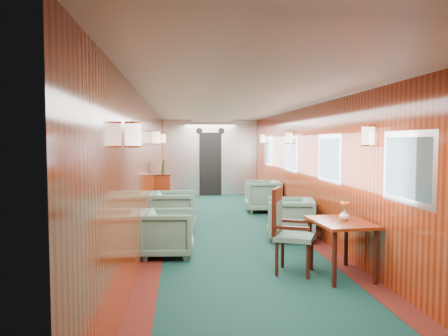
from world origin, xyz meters
name	(u,v)px	position (x,y,z in m)	size (l,w,h in m)	color
room	(232,146)	(0.00, 0.00, 1.63)	(12.00, 12.10, 2.40)	#0C2C25
bulkhead	(210,158)	(0.00, 5.91, 1.18)	(2.98, 0.17, 2.39)	silver
windows_right	(307,156)	(1.49, 0.25, 1.45)	(0.02, 8.60, 0.80)	silver
wall_sconces	(228,138)	(0.00, 0.57, 1.79)	(2.97, 7.97, 0.25)	beige
dining_table	(341,230)	(1.12, -2.58, 0.60)	(0.73, 0.99, 0.71)	maroon
side_chair	(287,227)	(0.46, -2.37, 0.61)	(0.65, 0.66, 1.12)	#1E473B
credenza	(163,194)	(-1.34, 2.10, 0.51)	(0.35, 1.13, 1.29)	maroon
flower_vase	(344,215)	(1.17, -2.53, 0.78)	(0.13, 0.13, 0.13)	silver
armchair_left_near	(168,233)	(-1.13, -1.40, 0.35)	(0.75, 0.77, 0.70)	#1E473B
armchair_left_far	(173,212)	(-1.08, 0.38, 0.39)	(0.83, 0.85, 0.78)	#1E473B
armchair_right_near	(290,219)	(0.98, -0.51, 0.37)	(0.79, 0.81, 0.74)	#1E473B
armchair_right_far	(262,196)	(1.06, 2.53, 0.39)	(0.83, 0.85, 0.77)	#1E473B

